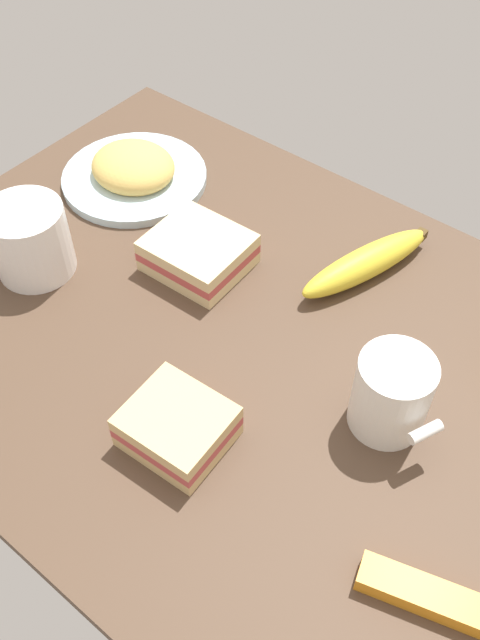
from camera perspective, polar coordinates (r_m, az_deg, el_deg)
name	(u,v)px	position (r cm, az deg, el deg)	size (l,w,h in cm)	color
tabletop	(240,343)	(79.50, 0.00, -1.88)	(90.00, 64.00, 2.00)	#4C3828
plate_of_food	(134,171)	(99.28, -8.73, 11.99)	(20.12, 20.12, 4.98)	silver
coffee_mug_black	(392,394)	(69.95, 12.37, -5.93)	(9.88, 7.76, 9.12)	white
coffee_mug_milky	(30,239)	(86.80, -16.92, 6.38)	(12.03, 9.50, 9.08)	white
sandwich_side	(177,427)	(69.48, -5.18, -8.72)	(10.25, 9.32, 4.40)	#DBB77A
sandwich_extra	(198,252)	(85.16, -3.45, 5.57)	(11.73, 10.63, 4.40)	beige
banana	(366,263)	(85.43, 10.34, 4.66)	(9.57, 19.46, 3.94)	yellow
snack_bar	(431,597)	(65.34, 15.41, -21.12)	(12.59, 2.97, 2.00)	orange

